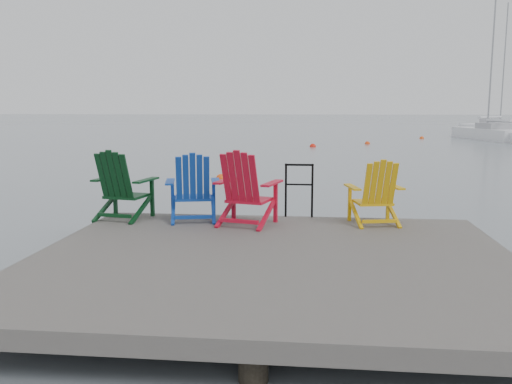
# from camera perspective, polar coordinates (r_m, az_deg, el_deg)

# --- Properties ---
(ground) EXTENTS (400.00, 400.00, 0.00)m
(ground) POSITION_cam_1_polar(r_m,az_deg,el_deg) (6.92, 1.77, -10.68)
(ground) COLOR slate
(ground) RESTS_ON ground
(dock) EXTENTS (6.00, 5.00, 1.40)m
(dock) POSITION_cam_1_polar(r_m,az_deg,el_deg) (6.81, 1.78, -7.93)
(dock) COLOR #322E2C
(dock) RESTS_ON ground
(handrail) EXTENTS (0.48, 0.04, 0.90)m
(handrail) POSITION_cam_1_polar(r_m,az_deg,el_deg) (9.04, 4.56, 0.74)
(handrail) COLOR black
(handrail) RESTS_ON dock
(chair_green) EXTENTS (1.01, 0.95, 1.13)m
(chair_green) POSITION_cam_1_polar(r_m,az_deg,el_deg) (9.09, -13.97, 0.71)
(chair_green) COLOR black
(chair_green) RESTS_ON dock
(chair_blue) EXTENTS (0.99, 0.94, 1.09)m
(chair_blue) POSITION_cam_1_polar(r_m,az_deg,el_deg) (8.77, -6.65, 0.51)
(chair_blue) COLOR #0E3796
(chair_blue) RESTS_ON dock
(chair_red) EXTENTS (1.07, 1.01, 1.16)m
(chair_red) POSITION_cam_1_polar(r_m,az_deg,el_deg) (8.37, -1.11, 0.40)
(chair_red) COLOR red
(chair_red) RESTS_ON dock
(chair_yellow) EXTENTS (0.92, 0.87, 1.02)m
(chair_yellow) POSITION_cam_1_polar(r_m,az_deg,el_deg) (8.62, 12.50, -0.03)
(chair_yellow) COLOR #D59E0B
(chair_yellow) RESTS_ON dock
(sailboat_near) EXTENTS (3.61, 8.91, 11.93)m
(sailboat_near) POSITION_cam_1_polar(r_m,az_deg,el_deg) (44.54, 23.41, 5.58)
(sailboat_near) COLOR white
(sailboat_near) RESTS_ON ground
(sailboat_mid) EXTENTS (8.76, 8.23, 13.04)m
(sailboat_mid) POSITION_cam_1_polar(r_m,az_deg,el_deg) (61.11, 24.03, 6.22)
(sailboat_mid) COLOR white
(sailboat_mid) RESTS_ON ground
(buoy_a) EXTENTS (0.32, 0.32, 0.32)m
(buoy_a) POSITION_cam_1_polar(r_m,az_deg,el_deg) (17.96, -3.72, 1.41)
(buoy_a) COLOR #F24B0E
(buoy_a) RESTS_ON ground
(buoy_b) EXTENTS (0.39, 0.39, 0.39)m
(buoy_b) POSITION_cam_1_polar(r_m,az_deg,el_deg) (33.00, 6.00, 4.75)
(buoy_b) COLOR red
(buoy_b) RESTS_ON ground
(buoy_c) EXTENTS (0.35, 0.35, 0.35)m
(buoy_c) POSITION_cam_1_polar(r_m,az_deg,el_deg) (43.77, 17.05, 5.40)
(buoy_c) COLOR #F64D0E
(buoy_c) RESTS_ON ground
(buoy_d) EXTENTS (0.35, 0.35, 0.35)m
(buoy_d) POSITION_cam_1_polar(r_m,az_deg,el_deg) (36.22, 11.64, 4.98)
(buoy_d) COLOR #EB400D
(buoy_d) RESTS_ON ground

